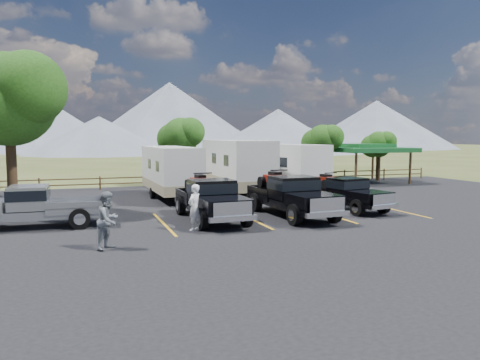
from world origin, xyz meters
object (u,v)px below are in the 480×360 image
object	(u,v)px
rig_right	(344,192)
pickup_silver	(33,206)
pavilion	(365,149)
trailer_left	(171,171)
rig_center	(291,195)
person_b	(108,220)
tree_big_nw	(8,100)
person_a	(194,207)
trailer_center	(237,166)
trailer_right	(282,167)
rig_left	(210,198)

from	to	relation	value
rig_right	pickup_silver	bearing A→B (deg)	170.44
rig_right	pickup_silver	size ratio (longest dim) A/B	0.98
pavilion	trailer_left	size ratio (longest dim) A/B	0.68
rig_center	person_b	size ratio (longest dim) A/B	3.32
rig_right	tree_big_nw	bearing A→B (deg)	156.39
tree_big_nw	rig_right	distance (m)	17.29
tree_big_nw	person_b	world-z (taller)	tree_big_nw
rig_right	person_a	distance (m)	9.09
rig_right	trailer_center	size ratio (longest dim) A/B	0.57
pickup_silver	person_b	distance (m)	5.58
trailer_center	trailer_right	world-z (taller)	trailer_center
pickup_silver	person_b	bearing A→B (deg)	31.20
trailer_left	trailer_center	xyz separation A→B (m)	(4.38, 0.33, 0.20)
rig_left	pickup_silver	world-z (taller)	rig_left
trailer_right	person_b	world-z (taller)	trailer_right
tree_big_nw	trailer_right	distance (m)	16.87
tree_big_nw	pickup_silver	size ratio (longest dim) A/B	1.32
trailer_left	rig_right	bearing A→B (deg)	-44.96
tree_big_nw	rig_right	bearing A→B (deg)	-14.04
pavilion	person_b	world-z (taller)	pavilion
pavilion	rig_right	xyz separation A→B (m)	(-9.39, -12.01, -1.85)
trailer_left	pickup_silver	bearing A→B (deg)	-136.11
person_a	tree_big_nw	bearing A→B (deg)	-82.85
tree_big_nw	rig_center	bearing A→B (deg)	-21.61
tree_big_nw	rig_center	distance (m)	14.32
trailer_left	trailer_right	distance (m)	7.59
pavilion	trailer_left	bearing A→B (deg)	-164.55
pavilion	person_a	bearing A→B (deg)	-140.73
rig_right	trailer_center	bearing A→B (deg)	103.99
tree_big_nw	trailer_right	xyz separation A→B (m)	(16.04, 3.53, -3.84)
pavilion	trailer_right	bearing A→B (deg)	-154.96
tree_big_nw	person_a	xyz separation A→B (m)	(7.49, -6.78, -4.62)
trailer_right	person_a	bearing A→B (deg)	-139.07
pavilion	person_b	size ratio (longest dim) A/B	3.16
rig_right	trailer_right	size ratio (longest dim) A/B	0.61
trailer_left	person_a	bearing A→B (deg)	-97.02
trailer_center	person_a	xyz separation A→B (m)	(-5.34, -10.37, -0.92)
pavilion	trailer_left	distance (m)	17.77
rig_right	trailer_center	xyz separation A→B (m)	(-3.32, 7.62, 0.96)
tree_big_nw	trailer_center	distance (m)	13.83
pickup_silver	rig_left	bearing A→B (deg)	86.87
tree_big_nw	trailer_left	size ratio (longest dim) A/B	0.86
pavilion	person_a	xyz separation A→B (m)	(-18.05, -14.76, -1.81)
trailer_left	pickup_silver	world-z (taller)	trailer_left
pickup_silver	rig_center	bearing A→B (deg)	87.05
tree_big_nw	rig_center	world-z (taller)	tree_big_nw
person_b	trailer_left	bearing A→B (deg)	18.12
tree_big_nw	pickup_silver	distance (m)	6.28
pavilion	trailer_left	xyz separation A→B (m)	(-17.09, -4.72, -1.10)
tree_big_nw	pickup_silver	xyz separation A→B (m)	(1.27, -4.04, -4.64)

